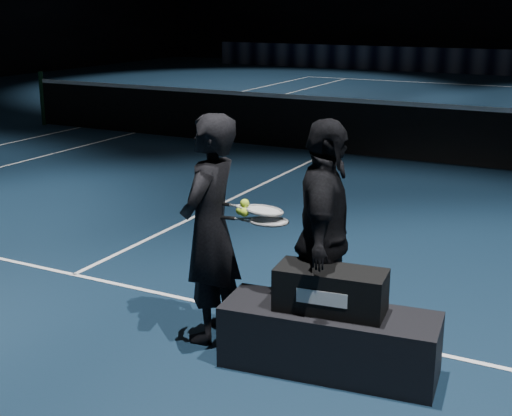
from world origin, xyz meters
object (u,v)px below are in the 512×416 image
at_px(racket_lower, 269,221).
at_px(racket_upper, 264,210).
at_px(player_b, 324,239).
at_px(racket_bag, 331,290).
at_px(tennis_balls, 243,209).
at_px(player_a, 210,229).
at_px(player_bench, 329,340).

relative_size(racket_lower, racket_upper, 1.00).
height_order(player_b, racket_upper, player_b).
bearing_deg(player_b, racket_bag, -166.28).
relative_size(racket_bag, racket_lower, 1.09).
bearing_deg(racket_upper, racket_lower, -42.66).
height_order(racket_bag, tennis_balls, tennis_balls).
relative_size(racket_bag, tennis_balls, 6.17).
distance_m(racket_upper, tennis_balls, 0.15).
bearing_deg(tennis_balls, player_a, -167.75).
bearing_deg(tennis_balls, racket_lower, 9.66).
bearing_deg(player_b, tennis_balls, 81.50).
relative_size(racket_upper, tennis_balls, 5.67).
height_order(player_bench, tennis_balls, tennis_balls).
xyz_separation_m(player_b, tennis_balls, (-0.58, -0.11, 0.17)).
xyz_separation_m(player_b, racket_lower, (-0.39, -0.08, 0.10)).
bearing_deg(racket_lower, player_b, 0.00).
relative_size(player_bench, racket_bag, 2.00).
bearing_deg(player_bench, player_a, 168.54).
xyz_separation_m(player_b, racket_upper, (-0.45, -0.05, 0.16)).
relative_size(racket_bag, player_a, 0.43).
relative_size(player_a, player_b, 1.00).
relative_size(player_b, tennis_balls, 14.26).
bearing_deg(racket_upper, player_b, -9.08).
bearing_deg(player_a, racket_upper, 102.12).
xyz_separation_m(racket_bag, racket_upper, (-0.61, 0.20, 0.43)).
xyz_separation_m(racket_bag, racket_lower, (-0.55, 0.17, 0.36)).
relative_size(player_bench, racket_upper, 2.18).
relative_size(racket_lower, tennis_balls, 5.67).
xyz_separation_m(player_a, racket_upper, (0.38, 0.12, 0.16)).
distance_m(racket_lower, tennis_balls, 0.21).
bearing_deg(racket_bag, racket_upper, 155.23).
height_order(player_bench, racket_upper, racket_upper).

